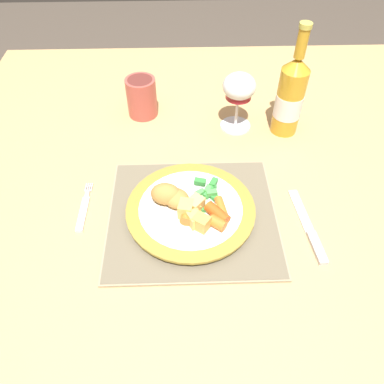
% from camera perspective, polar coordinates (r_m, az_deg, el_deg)
% --- Properties ---
extents(ground_plane, '(6.00, 6.00, 0.00)m').
position_cam_1_polar(ground_plane, '(1.46, 2.06, -17.07)').
color(ground_plane, '#4C4238').
extents(dining_table, '(1.27, 1.10, 0.74)m').
position_cam_1_polar(dining_table, '(0.91, 3.15, 1.29)').
color(dining_table, tan).
rests_on(dining_table, ground).
extents(placemat, '(0.33, 0.30, 0.01)m').
position_cam_1_polar(placemat, '(0.74, 0.07, -3.64)').
color(placemat, gray).
rests_on(placemat, dining_table).
extents(dinner_plate, '(0.25, 0.25, 0.02)m').
position_cam_1_polar(dinner_plate, '(0.73, -0.21, -2.77)').
color(dinner_plate, white).
rests_on(dinner_plate, placemat).
extents(breaded_croquettes, '(0.09, 0.07, 0.04)m').
position_cam_1_polar(breaded_croquettes, '(0.72, -3.34, -0.58)').
color(breaded_croquettes, '#B77F3D').
rests_on(breaded_croquettes, dinner_plate).
extents(green_beans_pile, '(0.05, 0.09, 0.02)m').
position_cam_1_polar(green_beans_pile, '(0.74, 2.55, -0.26)').
color(green_beans_pile, '#338438').
rests_on(green_beans_pile, dinner_plate).
extents(glazed_carrots, '(0.10, 0.08, 0.02)m').
position_cam_1_polar(glazed_carrots, '(0.70, 2.67, -3.37)').
color(glazed_carrots, '#CC5119').
rests_on(glazed_carrots, dinner_plate).
extents(fork, '(0.02, 0.13, 0.01)m').
position_cam_1_polar(fork, '(0.78, -16.17, -2.67)').
color(fork, silver).
rests_on(fork, dining_table).
extents(table_knife, '(0.03, 0.18, 0.01)m').
position_cam_1_polar(table_knife, '(0.75, 17.51, -5.72)').
color(table_knife, silver).
rests_on(table_knife, dining_table).
extents(wine_glass, '(0.08, 0.08, 0.14)m').
position_cam_1_polar(wine_glass, '(0.90, 7.17, 15.25)').
color(wine_glass, silver).
rests_on(wine_glass, dining_table).
extents(bottle, '(0.06, 0.06, 0.26)m').
position_cam_1_polar(bottle, '(0.91, 14.73, 13.89)').
color(bottle, gold).
rests_on(bottle, dining_table).
extents(roast_potatoes, '(0.06, 0.08, 0.03)m').
position_cam_1_polar(roast_potatoes, '(0.70, 0.24, -3.03)').
color(roast_potatoes, '#E5BC66').
rests_on(roast_potatoes, dinner_plate).
extents(drinking_cup, '(0.07, 0.07, 0.10)m').
position_cam_1_polar(drinking_cup, '(0.97, -7.68, 14.23)').
color(drinking_cup, '#B24C42').
rests_on(drinking_cup, dining_table).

